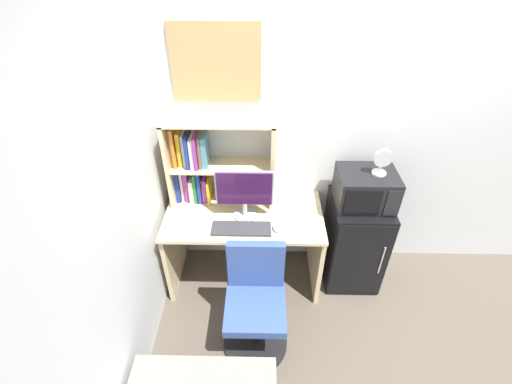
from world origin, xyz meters
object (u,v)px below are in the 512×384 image
object	(u,v)px
hutch_bookshelf	(204,162)
desk_fan	(382,161)
computer_mouse	(277,227)
microwave	(366,189)
keyboard	(241,229)
monitor	(244,192)
mini_fridge	(354,241)
desk_chair	(256,306)
wall_corkboard	(216,62)

from	to	relation	value
hutch_bookshelf	desk_fan	distance (m)	1.38
computer_mouse	microwave	size ratio (longest dim) A/B	0.22
keyboard	desk_fan	bearing A→B (deg)	13.08
keyboard	monitor	bearing A→B (deg)	82.83
mini_fridge	monitor	bearing A→B (deg)	-175.25
hutch_bookshelf	monitor	world-z (taller)	hutch_bookshelf
desk_chair	wall_corkboard	xyz separation A→B (m)	(-0.30, 0.94, 1.48)
hutch_bookshelf	desk_fan	bearing A→B (deg)	-6.43
microwave	wall_corkboard	bearing A→B (deg)	167.45
desk_chair	wall_corkboard	world-z (taller)	wall_corkboard
computer_mouse	desk_fan	distance (m)	0.93
monitor	keyboard	bearing A→B (deg)	-97.17
computer_mouse	desk_chair	bearing A→B (deg)	-109.38
microwave	desk_fan	size ratio (longest dim) A/B	2.12
keyboard	wall_corkboard	distance (m)	1.23
keyboard	microwave	xyz separation A→B (m)	(0.97, 0.25, 0.21)
mini_fridge	desk_chair	xyz separation A→B (m)	(-0.85, -0.68, -0.02)
hutch_bookshelf	desk_chair	distance (m)	1.19
desk_fan	desk_chair	distance (m)	1.43
hutch_bookshelf	microwave	size ratio (longest dim) A/B	1.88
monitor	computer_mouse	bearing A→B (deg)	-31.45
desk_fan	monitor	bearing A→B (deg)	-175.71
computer_mouse	monitor	bearing A→B (deg)	148.55
desk_fan	wall_corkboard	distance (m)	1.41
monitor	microwave	size ratio (longest dim) A/B	1.00
monitor	mini_fridge	bearing A→B (deg)	4.75
computer_mouse	microwave	distance (m)	0.77
wall_corkboard	microwave	bearing A→B (deg)	-12.55
desk_chair	wall_corkboard	distance (m)	1.78
mini_fridge	wall_corkboard	xyz separation A→B (m)	(-1.15, 0.26, 1.46)
desk_fan	desk_chair	size ratio (longest dim) A/B	0.24
computer_mouse	desk_chair	distance (m)	0.61
keyboard	mini_fridge	bearing A→B (deg)	14.15
mini_fridge	desk_chair	size ratio (longest dim) A/B	0.93
hutch_bookshelf	mini_fridge	distance (m)	1.48
hutch_bookshelf	mini_fridge	world-z (taller)	hutch_bookshelf
wall_corkboard	mini_fridge	bearing A→B (deg)	-12.69
computer_mouse	microwave	xyz separation A→B (m)	(0.70, 0.24, 0.21)
mini_fridge	microwave	distance (m)	0.57
keyboard	desk_fan	size ratio (longest dim) A/B	2.15
hutch_bookshelf	wall_corkboard	xyz separation A→B (m)	(0.14, 0.11, 0.75)
monitor	computer_mouse	size ratio (longest dim) A/B	4.59
mini_fridge	hutch_bookshelf	bearing A→B (deg)	173.30
computer_mouse	desk_chair	xyz separation A→B (m)	(-0.16, -0.44, -0.38)
monitor	desk_chair	world-z (taller)	monitor
keyboard	wall_corkboard	xyz separation A→B (m)	(-0.18, 0.50, 1.11)
hutch_bookshelf	wall_corkboard	size ratio (longest dim) A/B	1.33
mini_fridge	wall_corkboard	world-z (taller)	wall_corkboard
mini_fridge	desk_chair	world-z (taller)	desk_chair
computer_mouse	wall_corkboard	world-z (taller)	wall_corkboard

